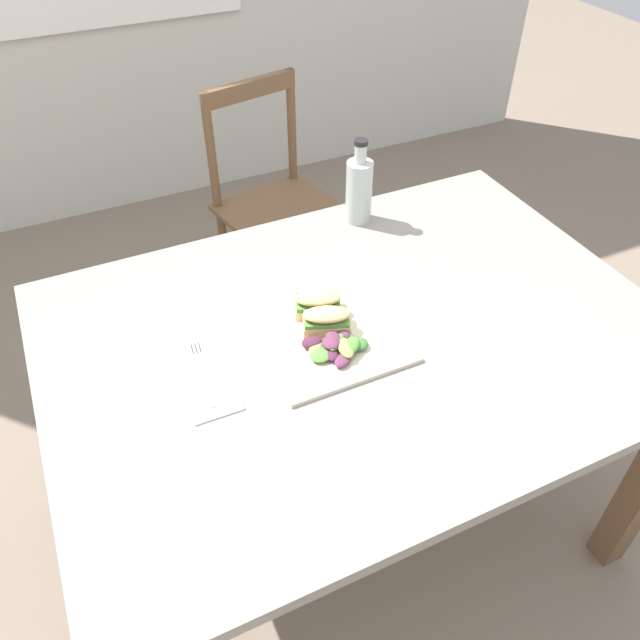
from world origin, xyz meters
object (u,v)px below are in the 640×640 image
sandwich_half_back (318,303)px  fork_on_napkin (201,368)px  dining_table (357,366)px  chair_wooden_far (277,207)px  plate_lunch (328,336)px  bottle_cold_brew (359,193)px  sandwich_half_front (326,320)px

sandwich_half_back → fork_on_napkin: size_ratio=0.62×
dining_table → fork_on_napkin: 0.37m
chair_wooden_far → plate_lunch: bearing=-105.2°
plate_lunch → bottle_cold_brew: 0.48m
sandwich_half_front → sandwich_half_back: 0.06m
chair_wooden_far → sandwich_half_back: 1.01m
sandwich_half_front → bottle_cold_brew: size_ratio=0.50×
sandwich_half_back → chair_wooden_far: bearing=74.3°
dining_table → sandwich_half_back: size_ratio=11.72×
sandwich_half_front → sandwich_half_back: same height
plate_lunch → fork_on_napkin: bearing=175.2°
chair_wooden_far → bottle_cold_brew: size_ratio=3.78×
chair_wooden_far → sandwich_half_front: bearing=-105.2°
fork_on_napkin → bottle_cold_brew: bearing=33.6°
sandwich_half_front → sandwich_half_back: (0.01, 0.06, 0.00)m
sandwich_half_front → fork_on_napkin: sandwich_half_front is taller
plate_lunch → bottle_cold_brew: bottle_cold_brew is taller
dining_table → plate_lunch: plate_lunch is taller
sandwich_half_back → fork_on_napkin: sandwich_half_back is taller
dining_table → plate_lunch: size_ratio=4.51×
plate_lunch → sandwich_half_front: 0.04m
sandwich_half_front → fork_on_napkin: (-0.28, 0.01, -0.03)m
dining_table → sandwich_half_front: size_ratio=11.72×
dining_table → sandwich_half_back: 0.18m
chair_wooden_far → fork_on_napkin: 1.15m
fork_on_napkin → plate_lunch: bearing=-4.8°
dining_table → bottle_cold_brew: (0.20, 0.40, 0.19)m
chair_wooden_far → bottle_cold_brew: 0.71m
dining_table → fork_on_napkin: (-0.35, 0.03, 0.12)m
dining_table → fork_on_napkin: bearing=175.0°
sandwich_half_front → bottle_cold_brew: bottle_cold_brew is taller
sandwich_half_front → sandwich_half_back: size_ratio=1.00×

